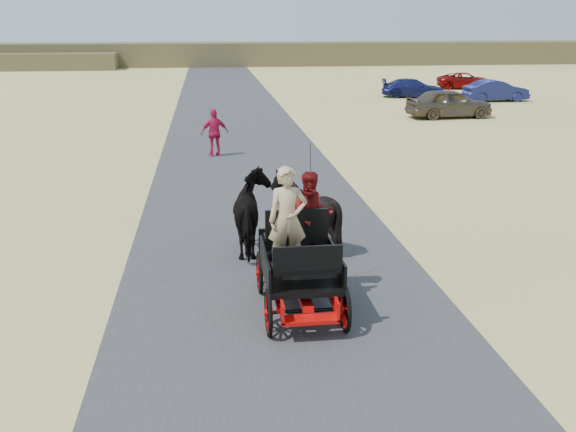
{
  "coord_description": "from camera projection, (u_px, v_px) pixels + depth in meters",
  "views": [
    {
      "loc": [
        -1.21,
        -9.37,
        4.84
      ],
      "look_at": [
        0.25,
        2.34,
        1.2
      ],
      "focal_mm": 40.0,
      "sensor_mm": 36.0,
      "label": 1
    }
  ],
  "objects": [
    {
      "name": "horse_left",
      "position": [
        254.0,
        214.0,
        13.72
      ],
      "size": [
        0.91,
        2.01,
        1.7
      ],
      "primitive_type": "imported",
      "rotation": [
        0.0,
        0.0,
        3.14
      ],
      "color": "black",
      "rests_on": "ground"
    },
    {
      "name": "horse_right",
      "position": [
        305.0,
        212.0,
        13.85
      ],
      "size": [
        1.37,
        1.54,
        1.7
      ],
      "primitive_type": "imported",
      "rotation": [
        0.0,
        0.0,
        3.14
      ],
      "color": "black",
      "rests_on": "ground"
    },
    {
      "name": "ground",
      "position": [
        291.0,
        329.0,
        10.45
      ],
      "size": [
        140.0,
        140.0,
        0.0
      ],
      "primitive_type": "plane",
      "color": "tan"
    },
    {
      "name": "car_b",
      "position": [
        496.0,
        91.0,
        39.08
      ],
      "size": [
        3.9,
        1.47,
        1.27
      ],
      "primitive_type": "imported",
      "rotation": [
        0.0,
        0.0,
        1.6
      ],
      "color": "navy",
      "rests_on": "ground"
    },
    {
      "name": "pedestrian",
      "position": [
        215.0,
        133.0,
        23.34
      ],
      "size": [
        1.08,
        0.62,
        1.73
      ],
      "primitive_type": "imported",
      "rotation": [
        0.0,
        0.0,
        3.36
      ],
      "color": "#C11649",
      "rests_on": "ground"
    },
    {
      "name": "car_c",
      "position": [
        413.0,
        88.0,
        41.03
      ],
      "size": [
        4.32,
        2.63,
        1.17
      ],
      "primitive_type": "imported",
      "rotation": [
        0.0,
        0.0,
        1.31
      ],
      "color": "navy",
      "rests_on": "ground"
    },
    {
      "name": "car_d",
      "position": [
        466.0,
        81.0,
        46.13
      ],
      "size": [
        4.36,
        2.55,
        1.14
      ],
      "primitive_type": "imported",
      "rotation": [
        0.0,
        0.0,
        1.4
      ],
      "color": "maroon",
      "rests_on": "ground"
    },
    {
      "name": "carriage",
      "position": [
        299.0,
        289.0,
        11.08
      ],
      "size": [
        1.3,
        2.4,
        0.72
      ],
      "primitive_type": null,
      "color": "black",
      "rests_on": "ground"
    },
    {
      "name": "driver_man",
      "position": [
        288.0,
        220.0,
        10.73
      ],
      "size": [
        0.66,
        0.43,
        1.8
      ],
      "primitive_type": "imported",
      "color": "tan",
      "rests_on": "carriage"
    },
    {
      "name": "car_a",
      "position": [
        449.0,
        103.0,
        32.53
      ],
      "size": [
        4.43,
        2.05,
        1.47
      ],
      "primitive_type": "imported",
      "rotation": [
        0.0,
        0.0,
        1.65
      ],
      "color": "brown",
      "rests_on": "ground"
    },
    {
      "name": "road",
      "position": [
        291.0,
        328.0,
        10.45
      ],
      "size": [
        6.0,
        140.0,
        0.01
      ],
      "primitive_type": "cube",
      "color": "#38383A",
      "rests_on": "ground"
    },
    {
      "name": "ridge_far",
      "position": [
        217.0,
        54.0,
        68.89
      ],
      "size": [
        140.0,
        6.0,
        2.4
      ],
      "primitive_type": "cube",
      "color": "brown",
      "rests_on": "ground"
    },
    {
      "name": "passenger_woman",
      "position": [
        312.0,
        215.0,
        11.35
      ],
      "size": [
        0.77,
        0.6,
        1.58
      ],
      "primitive_type": "imported",
      "color": "#660C0F",
      "rests_on": "carriage"
    }
  ]
}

